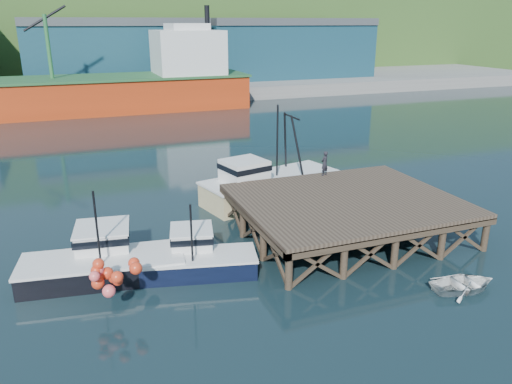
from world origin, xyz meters
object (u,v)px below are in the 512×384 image
boat_navy (193,257)px  trawler (268,181)px  boat_black (103,260)px  dockworker (325,163)px  dinghy (464,284)px

boat_navy → trawler: 11.17m
boat_black → boat_navy: bearing=-7.2°
boat_navy → trawler: size_ratio=0.63×
boat_navy → boat_black: bearing=177.8°
boat_black → dockworker: 15.28m
boat_black → trawler: 13.57m
boat_navy → dockworker: size_ratio=4.03×
boat_black → trawler: bearing=40.3°
boat_navy → trawler: trawler is taller
boat_black → dockworker: boat_black is taller
boat_navy → dockworker: boat_navy is taller
dinghy → dockworker: (-0.78, 12.03, 2.61)m
trawler → dinghy: trawler is taller
boat_navy → dinghy: (11.05, -6.13, -0.45)m
boat_black → trawler: size_ratio=0.77×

